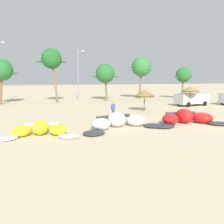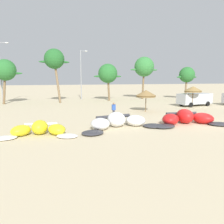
# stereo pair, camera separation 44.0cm
# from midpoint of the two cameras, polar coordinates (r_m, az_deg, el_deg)

# --- Properties ---
(ground_plane) EXTENTS (260.00, 260.00, 0.00)m
(ground_plane) POSITION_cam_midpoint_polar(r_m,az_deg,el_deg) (21.11, 21.76, -2.60)
(ground_plane) COLOR beige
(kite_far_left) EXTENTS (5.75, 3.13, 1.02)m
(kite_far_left) POSITION_cam_midpoint_polar(r_m,az_deg,el_deg) (15.92, -18.22, -4.55)
(kite_far_left) COLOR white
(kite_far_left) RESTS_ON ground
(kite_left) EXTENTS (7.35, 3.90, 1.24)m
(kite_left) POSITION_cam_midpoint_polar(r_m,az_deg,el_deg) (17.46, 2.48, -2.66)
(kite_left) COLOR #333338
(kite_left) RESTS_ON ground
(kite_left_of_center) EXTENTS (7.26, 3.81, 1.29)m
(kite_left_of_center) POSITION_cam_midpoint_polar(r_m,az_deg,el_deg) (20.04, 20.00, -1.65)
(kite_left_of_center) COLOR #333338
(kite_left_of_center) RESTS_ON ground
(beach_umbrella_near_van) EXTENTS (2.45, 2.45, 2.63)m
(beach_umbrella_near_van) POSITION_cam_midpoint_polar(r_m,az_deg,el_deg) (26.22, 9.58, 4.90)
(beach_umbrella_near_van) COLOR brown
(beach_umbrella_near_van) RESTS_ON ground
(beach_umbrella_middle) EXTENTS (2.41, 2.41, 2.95)m
(beach_umbrella_middle) POSITION_cam_midpoint_polar(r_m,az_deg,el_deg) (32.01, 21.28, 5.71)
(beach_umbrella_middle) COLOR brown
(beach_umbrella_middle) RESTS_ON ground
(parked_car_second) EXTENTS (5.58, 2.71, 1.84)m
(parked_car_second) POSITION_cam_midpoint_polar(r_m,az_deg,el_deg) (33.69, 21.47, 3.37)
(parked_car_second) COLOR #B2B7BC
(parked_car_second) RESTS_ON ground
(person_near_kites) EXTENTS (0.36, 0.24, 1.62)m
(person_near_kites) POSITION_cam_midpoint_polar(r_m,az_deg,el_deg) (21.48, 1.04, 0.45)
(person_near_kites) COLOR #383842
(person_near_kites) RESTS_ON ground
(palm_leftmost) EXTENTS (4.98, 3.32, 6.99)m
(palm_leftmost) POSITION_cam_midpoint_polar(r_m,az_deg,el_deg) (37.48, -26.43, 9.96)
(palm_leftmost) COLOR brown
(palm_leftmost) RESTS_ON ground
(palm_left) EXTENTS (4.84, 3.23, 8.77)m
(palm_left) POSITION_cam_midpoint_polar(r_m,az_deg,el_deg) (36.46, -14.86, 13.44)
(palm_left) COLOR #7F6647
(palm_left) RESTS_ON ground
(palm_left_of_gap) EXTENTS (5.18, 3.45, 6.67)m
(palm_left_of_gap) POSITION_cam_midpoint_polar(r_m,az_deg,el_deg) (38.93, -0.81, 10.23)
(palm_left_of_gap) COLOR brown
(palm_left_of_gap) RESTS_ON ground
(palm_center_left) EXTENTS (5.77, 3.85, 8.24)m
(palm_center_left) POSITION_cam_midpoint_polar(r_m,az_deg,el_deg) (43.07, 8.90, 11.82)
(palm_center_left) COLOR brown
(palm_center_left) RESTS_ON ground
(palm_center_right) EXTENTS (4.49, 2.99, 6.26)m
(palm_center_right) POSITION_cam_midpoint_polar(r_m,az_deg,el_deg) (44.41, 19.71, 9.31)
(palm_center_right) COLOR #7F6647
(palm_center_right) RESTS_ON ground
(lamppost_west) EXTENTS (1.57, 0.24, 9.94)m
(lamppost_west) POSITION_cam_midpoint_polar(r_m,az_deg,el_deg) (39.99, -27.26, 10.09)
(lamppost_west) COLOR gray
(lamppost_west) RESTS_ON ground
(lamppost_west_center) EXTENTS (1.41, 0.24, 9.30)m
(lamppost_west_center) POSITION_cam_midpoint_polar(r_m,az_deg,el_deg) (41.59, -7.88, 10.42)
(lamppost_west_center) COLOR gray
(lamppost_west_center) RESTS_ON ground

